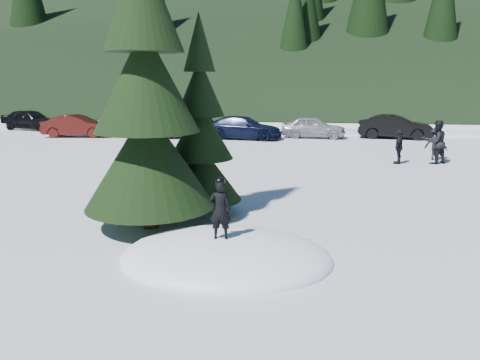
# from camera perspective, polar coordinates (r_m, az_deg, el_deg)

# --- Properties ---
(ground) EXTENTS (200.00, 200.00, 0.00)m
(ground) POSITION_cam_1_polar(r_m,az_deg,el_deg) (9.93, -1.70, -9.52)
(ground) COLOR white
(ground) RESTS_ON ground
(snow_mound) EXTENTS (4.48, 3.52, 0.96)m
(snow_mound) POSITION_cam_1_polar(r_m,az_deg,el_deg) (9.93, -1.70, -9.52)
(snow_mound) COLOR white
(snow_mound) RESTS_ON ground
(forest_hillside) EXTENTS (200.00, 60.00, 25.00)m
(forest_hillside) POSITION_cam_1_polar(r_m,az_deg,el_deg) (63.71, 6.54, 20.26)
(forest_hillside) COLOR black
(forest_hillside) RESTS_ON ground
(spruce_tall) EXTENTS (3.20, 3.20, 8.60)m
(spruce_tall) POSITION_cam_1_polar(r_m,az_deg,el_deg) (11.50, -11.38, 10.25)
(spruce_tall) COLOR black
(spruce_tall) RESTS_ON ground
(spruce_short) EXTENTS (2.20, 2.20, 5.37)m
(spruce_short) POSITION_cam_1_polar(r_m,az_deg,el_deg) (12.68, -4.81, 5.10)
(spruce_short) COLOR black
(spruce_short) RESTS_ON ground
(child_skier) EXTENTS (0.47, 0.33, 1.21)m
(child_skier) POSITION_cam_1_polar(r_m,az_deg,el_deg) (9.48, -2.43, -3.64)
(child_skier) COLOR black
(child_skier) RESTS_ON snow_mound
(adult_0) EXTENTS (1.15, 1.08, 1.90)m
(adult_0) POSITION_cam_1_polar(r_m,az_deg,el_deg) (22.12, 22.83, 4.27)
(adult_0) COLOR black
(adult_0) RESTS_ON ground
(adult_1) EXTENTS (0.68, 0.95, 1.50)m
(adult_1) POSITION_cam_1_polar(r_m,az_deg,el_deg) (21.54, 18.80, 3.86)
(adult_1) COLOR black
(adult_1) RESTS_ON ground
(adult_2) EXTENTS (1.13, 0.93, 1.52)m
(adult_2) POSITION_cam_1_polar(r_m,az_deg,el_deg) (23.13, 22.78, 4.11)
(adult_2) COLOR black
(adult_2) RESTS_ON ground
(car_0) EXTENTS (4.60, 2.59, 1.48)m
(car_0) POSITION_cam_1_polar(r_m,az_deg,el_deg) (37.12, -24.18, 6.74)
(car_0) COLOR black
(car_0) RESTS_ON ground
(car_1) EXTENTS (4.38, 1.93, 1.40)m
(car_1) POSITION_cam_1_polar(r_m,az_deg,el_deg) (31.58, -19.22, 6.25)
(car_1) COLOR #3D0E0B
(car_1) RESTS_ON ground
(car_2) EXTENTS (5.44, 3.07, 1.43)m
(car_2) POSITION_cam_1_polar(r_m,az_deg,el_deg) (29.94, -8.69, 6.53)
(car_2) COLOR #505158
(car_2) RESTS_ON ground
(car_3) EXTENTS (4.99, 2.57, 1.38)m
(car_3) POSITION_cam_1_polar(r_m,az_deg,el_deg) (28.80, 0.39, 6.39)
(car_3) COLOR black
(car_3) RESTS_ON ground
(car_4) EXTENTS (4.07, 1.92, 1.35)m
(car_4) POSITION_cam_1_polar(r_m,az_deg,el_deg) (29.69, 8.93, 6.39)
(car_4) COLOR #93949B
(car_4) RESTS_ON ground
(car_5) EXTENTS (4.60, 2.18, 1.46)m
(car_5) POSITION_cam_1_polar(r_m,az_deg,el_deg) (30.58, 18.40, 6.19)
(car_5) COLOR black
(car_5) RESTS_ON ground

